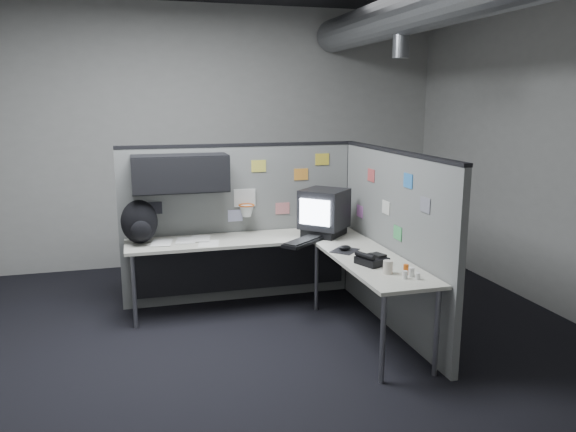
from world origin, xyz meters
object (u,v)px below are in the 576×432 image
object	(u,v)px
keyboard	(303,242)
monitor	(324,212)
desk	(277,255)
backpack	(140,223)
phone	(371,260)

from	to	relation	value
keyboard	monitor	bearing A→B (deg)	47.21
desk	keyboard	xyz separation A→B (m)	(0.23, -0.09, 0.14)
monitor	backpack	world-z (taller)	monitor
desk	keyboard	size ratio (longest dim) A/B	4.90
desk	backpack	world-z (taller)	backpack
monitor	keyboard	world-z (taller)	monitor
monitor	backpack	distance (m)	1.78
keyboard	backpack	size ratio (longest dim) A/B	1.14
keyboard	backpack	xyz separation A→B (m)	(-1.47, 0.42, 0.18)
monitor	phone	world-z (taller)	monitor
backpack	keyboard	bearing A→B (deg)	-0.31
desk	backpack	size ratio (longest dim) A/B	5.57
monitor	phone	xyz separation A→B (m)	(0.04, -1.07, -0.20)
phone	backpack	xyz separation A→B (m)	(-1.82, 1.21, 0.16)
phone	desk	bearing A→B (deg)	111.63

